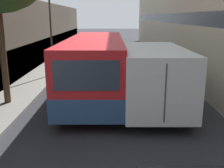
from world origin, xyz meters
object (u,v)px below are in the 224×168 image
(panel_van, at_px, (95,47))
(street_lamp, at_px, (49,4))
(bus, at_px, (96,65))
(box_truck, at_px, (150,73))

(panel_van, bearing_deg, street_lamp, -109.20)
(bus, relative_size, panel_van, 2.12)
(box_truck, relative_size, street_lamp, 1.11)
(bus, xyz_separation_m, box_truck, (2.49, -1.65, -0.08))
(panel_van, distance_m, street_lamp, 8.11)
(bus, distance_m, panel_van, 11.16)
(bus, bearing_deg, street_lamp, 126.53)
(box_truck, height_order, street_lamp, street_lamp)
(bus, bearing_deg, box_truck, -33.43)
(bus, bearing_deg, panel_van, 93.71)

